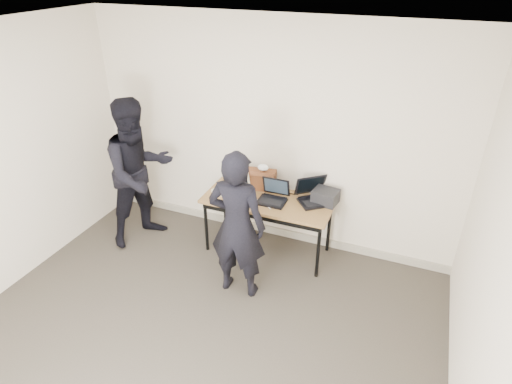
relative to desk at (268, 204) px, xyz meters
The scene contains 13 objects.
room 1.99m from the desk, 94.29° to the right, with size 4.60×4.60×2.80m.
desk is the anchor object (origin of this frame).
laptop_beige 0.49m from the desk, behind, with size 0.42×0.42×0.27m.
laptop_center 0.13m from the desk, 15.52° to the left, with size 0.32×0.31×0.25m.
laptop_right 0.54m from the desk, 21.13° to the left, with size 0.51×0.51×0.27m.
leather_satchel 0.34m from the desk, 128.22° to the left, with size 0.38×0.23×0.25m.
tissue 0.44m from the desk, 122.92° to the left, with size 0.13×0.10×0.08m, color white.
equipment_box 0.67m from the desk, 16.95° to the left, with size 0.28×0.23×0.16m, color black.
power_brick 0.29m from the desk, 142.64° to the right, with size 0.09×0.05×0.03m, color black.
cables 0.16m from the desk, behind, with size 0.85×0.43×0.01m.
person_typist 0.78m from the desk, 92.98° to the right, with size 0.60×0.39×1.64m, color black.
person_observer 1.59m from the desk, 169.50° to the right, with size 0.89×0.69×1.83m, color black.
baseboard 0.73m from the desk, 110.71° to the left, with size 4.50×0.03×0.10m, color #A39B87.
Camera 1 is at (1.63, -2.14, 3.21)m, focal length 30.00 mm.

